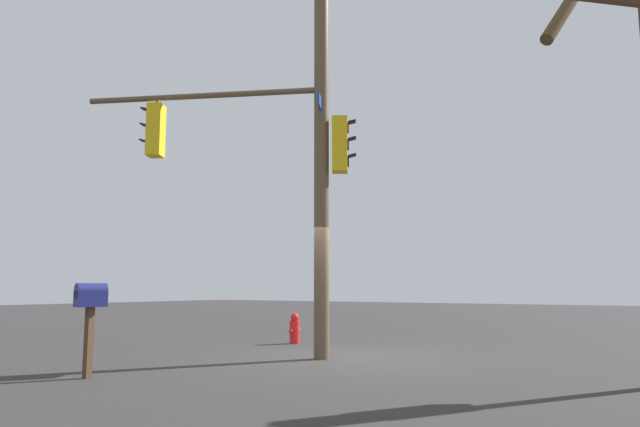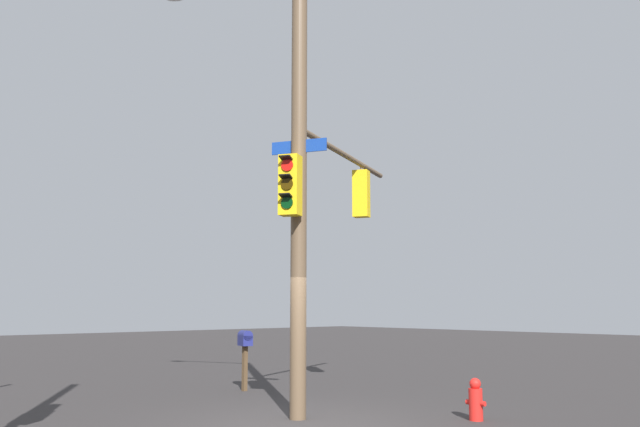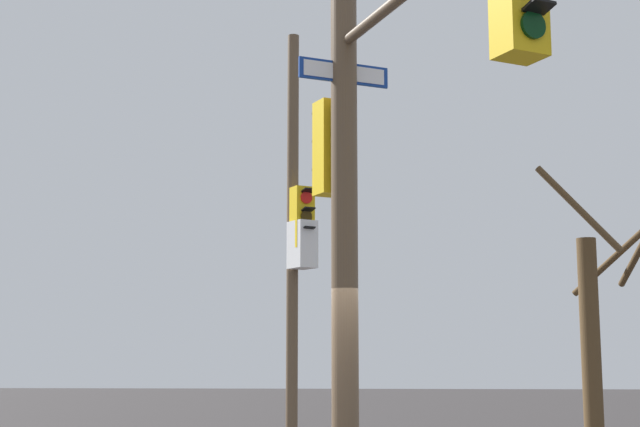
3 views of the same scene
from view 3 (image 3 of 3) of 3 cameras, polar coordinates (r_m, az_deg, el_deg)
main_signal_pole_assembly at (r=10.10m, az=3.33°, el=8.05°), size 3.45×6.03×8.77m
secondary_pole_assembly at (r=16.47m, az=-1.44°, el=-1.43°), size 0.59×0.69×7.67m
bare_tree_behind_pole at (r=16.45m, az=16.53°, el=-7.09°), size 1.94×1.95×4.99m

